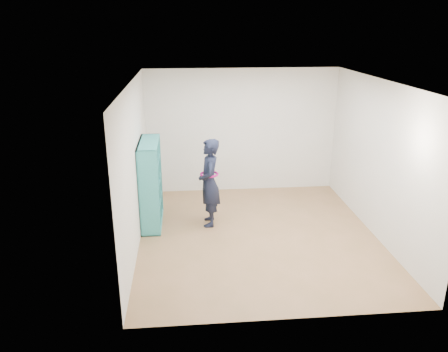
{
  "coord_description": "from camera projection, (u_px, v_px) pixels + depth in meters",
  "views": [
    {
      "loc": [
        -1.2,
        -6.65,
        3.44
      ],
      "look_at": [
        -0.56,
        0.3,
        1.0
      ],
      "focal_mm": 35.0,
      "sensor_mm": 36.0,
      "label": 1
    }
  ],
  "objects": [
    {
      "name": "wall_left",
      "position": [
        135.0,
        167.0,
        6.88
      ],
      "size": [
        0.02,
        4.5,
        2.6
      ],
      "primitive_type": "cube",
      "color": "silver",
      "rests_on": "floor"
    },
    {
      "name": "wall_back",
      "position": [
        242.0,
        131.0,
        9.17
      ],
      "size": [
        4.0,
        0.02,
        2.6
      ],
      "primitive_type": "cube",
      "color": "silver",
      "rests_on": "floor"
    },
    {
      "name": "ceiling",
      "position": [
        262.0,
        82.0,
        6.63
      ],
      "size": [
        4.5,
        4.5,
        0.0
      ],
      "primitive_type": "plane",
      "color": "white",
      "rests_on": "wall_back"
    },
    {
      "name": "bookshelf",
      "position": [
        149.0,
        184.0,
        7.73
      ],
      "size": [
        0.33,
        1.14,
        1.52
      ],
      "color": "teal",
      "rests_on": "floor"
    },
    {
      "name": "wall_front",
      "position": [
        293.0,
        223.0,
        4.94
      ],
      "size": [
        4.0,
        0.02,
        2.6
      ],
      "primitive_type": "cube",
      "color": "silver",
      "rests_on": "floor"
    },
    {
      "name": "smartphone",
      "position": [
        201.0,
        176.0,
        7.7
      ],
      "size": [
        0.02,
        0.08,
        0.12
      ],
      "rotation": [
        0.25,
        0.0,
        0.14
      ],
      "color": "silver",
      "rests_on": "person"
    },
    {
      "name": "wall_right",
      "position": [
        379.0,
        160.0,
        7.23
      ],
      "size": [
        0.02,
        4.5,
        2.6
      ],
      "primitive_type": "cube",
      "color": "silver",
      "rests_on": "floor"
    },
    {
      "name": "floor",
      "position": [
        258.0,
        236.0,
        7.49
      ],
      "size": [
        4.5,
        4.5,
        0.0
      ],
      "primitive_type": "plane",
      "color": "olive",
      "rests_on": "ground"
    },
    {
      "name": "person",
      "position": [
        209.0,
        183.0,
        7.67
      ],
      "size": [
        0.39,
        0.58,
        1.58
      ],
      "rotation": [
        0.0,
        0.0,
        -1.59
      ],
      "color": "black",
      "rests_on": "floor"
    }
  ]
}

